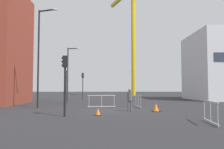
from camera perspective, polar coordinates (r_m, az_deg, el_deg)
ground at (r=17.52m, az=0.44°, el=-8.90°), size 160.00×160.00×0.00m
construction_crane at (r=51.12m, az=5.03°, el=12.92°), size 7.65×18.13×23.90m
streetlamp_tall at (r=20.71m, az=-17.30°, el=5.71°), size 1.81×0.74×8.43m
streetlamp_short at (r=27.44m, az=-10.53°, el=1.13°), size 1.54×0.41×6.41m
traffic_light_island at (r=14.09m, az=-11.60°, el=-0.17°), size 0.37×0.24×3.64m
traffic_light_median at (r=24.20m, az=-11.27°, el=-1.64°), size 0.37×0.37×3.51m
traffic_light_verge at (r=32.45m, az=-7.25°, el=-1.77°), size 0.36×0.38×3.78m
pedestrian_walking at (r=16.82m, az=4.40°, el=-5.93°), size 0.34×0.34×1.62m
safety_barrier_rear at (r=19.97m, az=6.50°, el=-6.57°), size 0.28×1.92×1.08m
safety_barrier_right_run at (r=19.93m, az=-2.58°, el=-6.59°), size 2.40×0.28×1.08m
safety_barrier_front at (r=12.01m, az=23.22°, el=-8.53°), size 0.31×2.13×1.08m
traffic_cone_striped at (r=14.52m, az=-3.50°, el=-9.25°), size 0.45×0.45×0.45m
traffic_cone_by_barrier at (r=17.06m, az=10.84°, el=-8.07°), size 0.58×0.58×0.59m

